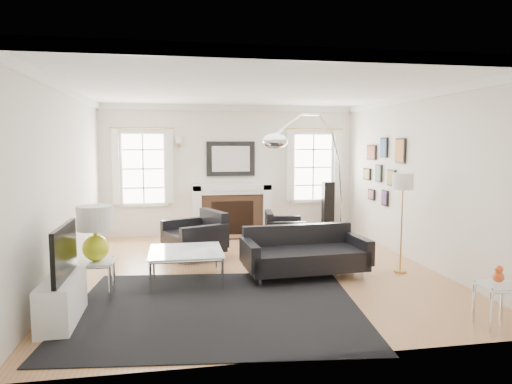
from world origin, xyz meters
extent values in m
plane|color=#AA6D47|center=(0.00, 0.00, 0.00)|extent=(6.00, 6.00, 0.00)
cube|color=silver|center=(0.00, 3.00, 1.40)|extent=(5.50, 0.04, 2.80)
cube|color=silver|center=(0.00, -3.00, 1.40)|extent=(5.50, 0.04, 2.80)
cube|color=silver|center=(-2.75, 0.00, 1.40)|extent=(0.04, 6.00, 2.80)
cube|color=silver|center=(2.75, 0.00, 1.40)|extent=(0.04, 6.00, 2.80)
cube|color=white|center=(0.00, 0.00, 2.80)|extent=(5.50, 6.00, 0.02)
cube|color=white|center=(0.00, 0.00, 2.74)|extent=(5.50, 6.00, 0.12)
cube|color=white|center=(-0.75, 2.80, 0.55)|extent=(0.18, 0.38, 1.10)
cube|color=white|center=(0.75, 2.80, 0.55)|extent=(0.18, 0.38, 1.10)
cube|color=white|center=(0.00, 2.80, 1.05)|extent=(1.70, 0.38, 0.12)
cube|color=white|center=(0.00, 2.80, 0.95)|extent=(1.50, 0.34, 0.10)
cube|color=brown|center=(0.00, 2.82, 0.45)|extent=(1.30, 0.30, 0.90)
cube|color=black|center=(0.00, 2.72, 0.38)|extent=(0.90, 0.10, 0.76)
cube|color=brown|center=(0.00, 2.55, 0.02)|extent=(1.70, 0.50, 0.04)
cube|color=black|center=(0.00, 2.96, 1.65)|extent=(1.05, 0.06, 0.75)
cube|color=white|center=(0.00, 2.92, 1.65)|extent=(0.82, 0.02, 0.55)
cube|color=white|center=(-1.85, 2.97, 1.45)|extent=(1.00, 0.05, 1.60)
cube|color=white|center=(-1.85, 2.94, 1.45)|extent=(0.84, 0.02, 1.44)
cube|color=white|center=(-2.40, 2.87, 1.50)|extent=(0.14, 0.05, 1.55)
cube|color=white|center=(-1.30, 2.87, 1.50)|extent=(0.14, 0.05, 1.55)
cube|color=white|center=(1.85, 2.97, 1.45)|extent=(1.00, 0.05, 1.60)
cube|color=white|center=(1.85, 2.94, 1.45)|extent=(0.84, 0.02, 1.44)
cube|color=white|center=(1.30, 2.87, 1.50)|extent=(0.14, 0.05, 1.55)
cube|color=white|center=(2.40, 2.87, 1.50)|extent=(0.14, 0.05, 1.55)
cube|color=black|center=(2.72, 0.60, 1.85)|extent=(0.03, 0.34, 0.44)
cube|color=#C37134|center=(2.70, 0.60, 1.85)|extent=(0.01, 0.29, 0.39)
cube|color=black|center=(2.72, 1.25, 1.90)|extent=(0.03, 0.28, 0.38)
cube|color=#33598D|center=(2.70, 1.25, 1.90)|extent=(0.01, 0.23, 0.33)
cube|color=black|center=(2.72, 1.80, 1.80)|extent=(0.03, 0.40, 0.30)
cube|color=#9F4131|center=(2.70, 1.80, 1.80)|extent=(0.01, 0.35, 0.25)
cube|color=black|center=(2.72, 0.90, 1.35)|extent=(0.03, 0.30, 0.30)
cube|color=olive|center=(2.70, 0.90, 1.35)|extent=(0.01, 0.25, 0.25)
cube|color=black|center=(2.72, 1.45, 1.40)|extent=(0.03, 0.26, 0.34)
cube|color=#46764D|center=(2.70, 1.45, 1.40)|extent=(0.01, 0.21, 0.29)
cube|color=black|center=(2.72, 2.00, 1.35)|extent=(0.03, 0.32, 0.24)
cube|color=#A48646|center=(2.70, 2.00, 1.35)|extent=(0.01, 0.27, 0.19)
cube|color=black|center=(2.72, 1.15, 0.95)|extent=(0.03, 0.24, 0.30)
cube|color=#4F3366|center=(2.70, 1.15, 0.95)|extent=(0.01, 0.19, 0.25)
cube|color=black|center=(2.72, 1.75, 0.95)|extent=(0.03, 0.28, 0.22)
cube|color=#8A5057|center=(2.70, 1.75, 0.95)|extent=(0.01, 0.23, 0.17)
cube|color=white|center=(-2.45, -1.70, 0.25)|extent=(0.35, 1.00, 0.50)
cube|color=black|center=(-2.40, -1.70, 0.80)|extent=(0.05, 1.00, 0.58)
cube|color=black|center=(-0.73, -1.56, 0.01)|extent=(3.72, 3.22, 0.01)
cube|color=black|center=(0.69, -0.47, 0.27)|extent=(1.79, 0.93, 0.29)
cube|color=black|center=(0.67, -0.11, 0.48)|extent=(1.74, 0.24, 0.48)
cube|color=black|center=(-0.16, -0.53, 0.39)|extent=(0.19, 0.83, 0.37)
cube|color=black|center=(1.54, -0.42, 0.39)|extent=(0.19, 0.83, 0.37)
cube|color=black|center=(-0.89, 0.95, 0.30)|extent=(1.11, 1.11, 0.32)
cube|color=black|center=(-0.53, 1.09, 0.53)|extent=(0.46, 0.85, 0.53)
cube|color=black|center=(-1.05, 1.34, 0.43)|extent=(0.84, 0.44, 0.41)
cube|color=black|center=(-0.73, 0.55, 0.43)|extent=(0.84, 0.44, 0.41)
cube|color=black|center=(0.91, 1.67, 0.25)|extent=(0.79, 0.79, 0.26)
cube|color=black|center=(0.59, 1.71, 0.44)|extent=(0.21, 0.71, 0.44)
cube|color=black|center=(0.86, 1.32, 0.35)|extent=(0.71, 0.19, 0.33)
cube|color=black|center=(0.95, 2.02, 0.35)|extent=(0.71, 0.19, 0.33)
cube|color=silver|center=(-1.06, -0.43, 0.45)|extent=(1.03, 1.03, 0.02)
cylinder|color=silver|center=(-1.54, -0.90, 0.23)|extent=(0.04, 0.04, 0.46)
cylinder|color=silver|center=(-0.59, -0.90, 0.23)|extent=(0.04, 0.04, 0.46)
cylinder|color=silver|center=(-1.54, 0.05, 0.23)|extent=(0.04, 0.04, 0.46)
cylinder|color=silver|center=(-0.59, 0.05, 0.23)|extent=(0.04, 0.04, 0.46)
cube|color=silver|center=(-2.20, -0.94, 0.48)|extent=(0.45, 0.45, 0.02)
cylinder|color=silver|center=(-2.38, -1.13, 0.25)|extent=(0.04, 0.04, 0.49)
cylinder|color=silver|center=(-2.02, -1.13, 0.25)|extent=(0.04, 0.04, 0.49)
cylinder|color=silver|center=(-2.38, -0.76, 0.25)|extent=(0.04, 0.04, 0.49)
cylinder|color=silver|center=(-2.02, -0.76, 0.25)|extent=(0.04, 0.04, 0.49)
cube|color=silver|center=(2.20, -2.65, 0.46)|extent=(0.43, 0.36, 0.02)
cylinder|color=silver|center=(2.02, -2.79, 0.24)|extent=(0.04, 0.04, 0.47)
cylinder|color=silver|center=(2.02, -2.51, 0.24)|extent=(0.04, 0.04, 0.47)
cylinder|color=silver|center=(2.37, -2.51, 0.24)|extent=(0.04, 0.04, 0.47)
sphere|color=#CFD61A|center=(-2.20, -0.94, 0.66)|extent=(0.33, 0.33, 0.33)
cylinder|color=#CFD61A|center=(-2.20, -0.94, 0.82)|extent=(0.04, 0.04, 0.13)
cylinder|color=white|center=(-2.20, -0.94, 1.04)|extent=(0.44, 0.44, 0.31)
sphere|color=#CA4719|center=(2.20, -2.65, 0.55)|extent=(0.12, 0.12, 0.12)
sphere|color=#CA4719|center=(2.20, -2.65, 0.63)|extent=(0.08, 0.08, 0.08)
cube|color=white|center=(1.67, 0.66, 0.11)|extent=(0.26, 0.42, 0.21)
ellipsoid|color=silver|center=(0.19, -0.61, 2.01)|extent=(0.36, 0.36, 0.22)
cylinder|color=#B3823E|center=(2.20, -0.51, 0.01)|extent=(0.19, 0.19, 0.03)
cylinder|color=#B3823E|center=(2.20, -0.51, 0.68)|extent=(0.02, 0.02, 1.36)
cylinder|color=white|center=(2.20, -0.51, 1.41)|extent=(0.31, 0.31, 0.25)
cube|color=black|center=(2.11, 2.65, 0.57)|extent=(0.24, 0.24, 1.14)
camera|label=1|loc=(-1.19, -6.87, 1.96)|focal=32.00mm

